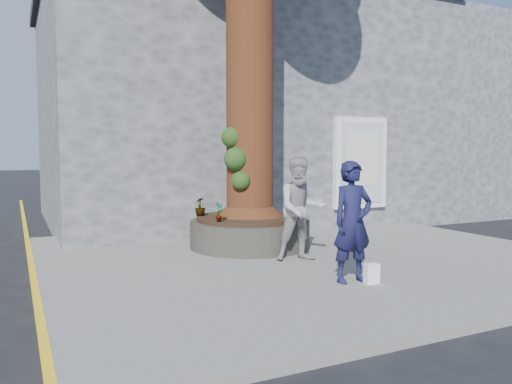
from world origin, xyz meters
name	(u,v)px	position (x,y,z in m)	size (l,w,h in m)	color
ground	(258,281)	(0.00, 0.00, 0.00)	(120.00, 120.00, 0.00)	black
pavement	(308,256)	(1.50, 1.00, 0.06)	(9.00, 8.00, 0.12)	slate
yellow_line	(35,288)	(-3.05, 1.00, 0.00)	(0.10, 30.00, 0.01)	yellow
stone_shop	(227,112)	(2.50, 7.20, 3.16)	(10.30, 8.30, 6.30)	#515457
neighbour_shop	(428,125)	(10.50, 7.20, 3.00)	(6.00, 8.00, 6.00)	#515457
planter	(250,232)	(0.80, 2.00, 0.41)	(2.30, 2.30, 0.60)	black
man	(353,222)	(0.96, -1.03, 0.97)	(0.62, 0.41, 1.70)	#131536
woman	(301,209)	(1.05, 0.52, 0.99)	(0.85, 0.66, 1.75)	#9E9D98
shopping_bag	(372,274)	(1.14, -1.23, 0.26)	(0.20, 0.12, 0.28)	white
plant_a	(219,212)	(-0.05, 1.48, 0.90)	(0.19, 0.13, 0.37)	gray
plant_b	(248,201)	(1.16, 2.85, 0.92)	(0.22, 0.21, 0.40)	gray
plant_c	(200,206)	(-0.05, 2.45, 0.90)	(0.21, 0.21, 0.37)	gray
plant_d	(268,202)	(1.64, 2.85, 0.87)	(0.28, 0.25, 0.31)	gray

